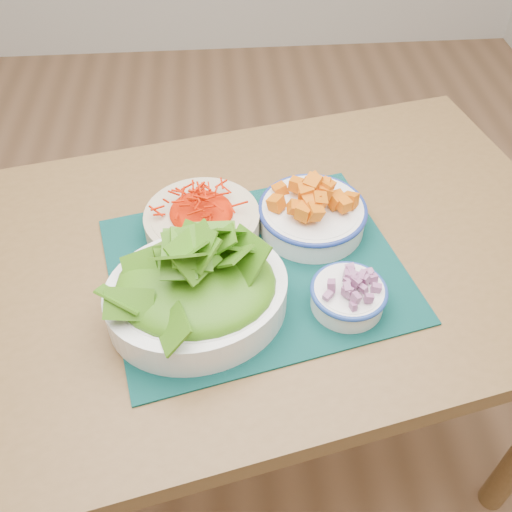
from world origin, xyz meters
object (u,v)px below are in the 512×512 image
(placemat, at_px, (256,269))
(carrot_bowl, at_px, (202,218))
(onion_bowl, at_px, (349,293))
(lettuce_bowl, at_px, (196,284))
(table, at_px, (271,286))
(squash_bowl, at_px, (313,210))

(placemat, xyz_separation_m, carrot_bowl, (-0.09, 0.10, 0.04))
(onion_bowl, bearing_deg, lettuce_bowl, 178.20)
(table, height_order, carrot_bowl, carrot_bowl)
(placemat, relative_size, carrot_bowl, 2.36)
(carrot_bowl, xyz_separation_m, lettuce_bowl, (-0.01, -0.18, 0.03))
(carrot_bowl, height_order, squash_bowl, squash_bowl)
(placemat, bearing_deg, squash_bowl, 28.34)
(placemat, bearing_deg, onion_bowl, -46.18)
(onion_bowl, bearing_deg, placemat, 146.54)
(carrot_bowl, xyz_separation_m, squash_bowl, (0.20, -0.00, 0.01))
(carrot_bowl, relative_size, squash_bowl, 0.82)
(squash_bowl, xyz_separation_m, onion_bowl, (0.03, -0.19, -0.01))
(squash_bowl, bearing_deg, lettuce_bowl, -139.15)
(carrot_bowl, bearing_deg, onion_bowl, -39.37)
(carrot_bowl, height_order, lettuce_bowl, lettuce_bowl)
(squash_bowl, bearing_deg, table, -150.34)
(lettuce_bowl, bearing_deg, carrot_bowl, 70.72)
(carrot_bowl, distance_m, lettuce_bowl, 0.18)
(table, distance_m, carrot_bowl, 0.20)
(table, height_order, placemat, placemat)
(placemat, bearing_deg, carrot_bowl, 120.32)
(squash_bowl, relative_size, lettuce_bowl, 0.73)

